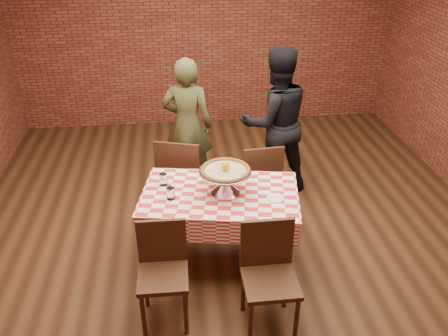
{
  "coord_description": "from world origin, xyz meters",
  "views": [
    {
      "loc": [
        -0.5,
        -3.74,
        2.9
      ],
      "look_at": [
        -0.11,
        -0.25,
        0.94
      ],
      "focal_mm": 36.95,
      "sensor_mm": 36.0,
      "label": 1
    }
  ],
  "objects_px": {
    "table": "(220,229)",
    "chair_far_right": "(258,178)",
    "pizza": "(225,171)",
    "diner_black": "(275,122)",
    "water_glass_right": "(163,179)",
    "diner_olive": "(187,125)",
    "condiment_caddy": "(229,169)",
    "chair_near_left": "(163,279)",
    "chair_near_right": "(270,282)",
    "pizza_stand": "(225,182)",
    "chair_far_left": "(183,175)",
    "water_glass_left": "(171,193)"
  },
  "relations": [
    {
      "from": "chair_far_left",
      "to": "chair_far_right",
      "type": "distance_m",
      "value": 0.79
    },
    {
      "from": "diner_black",
      "to": "pizza_stand",
      "type": "bearing_deg",
      "value": 51.12
    },
    {
      "from": "chair_near_left",
      "to": "pizza",
      "type": "bearing_deg",
      "value": 51.52
    },
    {
      "from": "table",
      "to": "diner_olive",
      "type": "height_order",
      "value": "diner_olive"
    },
    {
      "from": "water_glass_right",
      "to": "chair_far_left",
      "type": "bearing_deg",
      "value": 74.22
    },
    {
      "from": "chair_far_right",
      "to": "pizza_stand",
      "type": "bearing_deg",
      "value": 54.62
    },
    {
      "from": "table",
      "to": "water_glass_left",
      "type": "height_order",
      "value": "water_glass_left"
    },
    {
      "from": "pizza",
      "to": "diner_black",
      "type": "height_order",
      "value": "diner_black"
    },
    {
      "from": "diner_olive",
      "to": "diner_black",
      "type": "height_order",
      "value": "diner_black"
    },
    {
      "from": "water_glass_right",
      "to": "chair_far_right",
      "type": "xyz_separation_m",
      "value": [
        0.96,
        0.54,
        -0.37
      ]
    },
    {
      "from": "chair_near_left",
      "to": "chair_far_right",
      "type": "distance_m",
      "value": 1.71
    },
    {
      "from": "table",
      "to": "diner_olive",
      "type": "xyz_separation_m",
      "value": [
        -0.22,
        1.45,
        0.41
      ]
    },
    {
      "from": "pizza_stand",
      "to": "pizza",
      "type": "xyz_separation_m",
      "value": [
        0.0,
        0.0,
        0.11
      ]
    },
    {
      "from": "water_glass_left",
      "to": "chair_far_right",
      "type": "relative_size",
      "value": 0.12
    },
    {
      "from": "chair_near_left",
      "to": "diner_olive",
      "type": "bearing_deg",
      "value": 83.22
    },
    {
      "from": "water_glass_left",
      "to": "condiment_caddy",
      "type": "bearing_deg",
      "value": 33.18
    },
    {
      "from": "water_glass_left",
      "to": "chair_far_left",
      "type": "xyz_separation_m",
      "value": [
        0.13,
        0.91,
        -0.34
      ]
    },
    {
      "from": "pizza_stand",
      "to": "diner_olive",
      "type": "bearing_deg",
      "value": 100.57
    },
    {
      "from": "table",
      "to": "pizza",
      "type": "distance_m",
      "value": 0.6
    },
    {
      "from": "chair_near_left",
      "to": "chair_far_right",
      "type": "relative_size",
      "value": 0.96
    },
    {
      "from": "diner_olive",
      "to": "diner_black",
      "type": "bearing_deg",
      "value": -177.7
    },
    {
      "from": "chair_far_right",
      "to": "diner_olive",
      "type": "xyz_separation_m",
      "value": [
        -0.7,
        0.71,
        0.34
      ]
    },
    {
      "from": "table",
      "to": "chair_near_right",
      "type": "relative_size",
      "value": 1.5
    },
    {
      "from": "water_glass_right",
      "to": "diner_olive",
      "type": "distance_m",
      "value": 1.28
    },
    {
      "from": "table",
      "to": "chair_far_right",
      "type": "distance_m",
      "value": 0.88
    },
    {
      "from": "chair_near_left",
      "to": "chair_near_right",
      "type": "height_order",
      "value": "chair_near_right"
    },
    {
      "from": "pizza_stand",
      "to": "water_glass_right",
      "type": "relative_size",
      "value": 4.22
    },
    {
      "from": "chair_far_left",
      "to": "table",
      "type": "bearing_deg",
      "value": 126.14
    },
    {
      "from": "diner_black",
      "to": "chair_near_left",
      "type": "bearing_deg",
      "value": 47.22
    },
    {
      "from": "water_glass_left",
      "to": "pizza",
      "type": "bearing_deg",
      "value": 7.17
    },
    {
      "from": "water_glass_right",
      "to": "chair_far_right",
      "type": "height_order",
      "value": "chair_far_right"
    },
    {
      "from": "pizza",
      "to": "condiment_caddy",
      "type": "xyz_separation_m",
      "value": [
        0.07,
        0.29,
        -0.14
      ]
    },
    {
      "from": "chair_near_left",
      "to": "diner_olive",
      "type": "relative_size",
      "value": 0.55
    },
    {
      "from": "table",
      "to": "condiment_caddy",
      "type": "relative_size",
      "value": 9.93
    },
    {
      "from": "chair_far_right",
      "to": "diner_olive",
      "type": "height_order",
      "value": "diner_olive"
    },
    {
      "from": "pizza_stand",
      "to": "condiment_caddy",
      "type": "relative_size",
      "value": 3.41
    },
    {
      "from": "diner_olive",
      "to": "chair_far_right",
      "type": "bearing_deg",
      "value": 146.7
    },
    {
      "from": "water_glass_right",
      "to": "pizza",
      "type": "bearing_deg",
      "value": -19.2
    },
    {
      "from": "pizza",
      "to": "water_glass_right",
      "type": "bearing_deg",
      "value": 160.8
    },
    {
      "from": "diner_olive",
      "to": "pizza_stand",
      "type": "bearing_deg",
      "value": 113.0
    },
    {
      "from": "pizza",
      "to": "chair_near_left",
      "type": "height_order",
      "value": "pizza"
    },
    {
      "from": "table",
      "to": "pizza_stand",
      "type": "relative_size",
      "value": 2.91
    },
    {
      "from": "chair_far_right",
      "to": "diner_black",
      "type": "relative_size",
      "value": 0.53
    },
    {
      "from": "pizza",
      "to": "chair_near_right",
      "type": "bearing_deg",
      "value": -73.29
    },
    {
      "from": "water_glass_left",
      "to": "chair_near_right",
      "type": "relative_size",
      "value": 0.12
    },
    {
      "from": "water_glass_right",
      "to": "condiment_caddy",
      "type": "xyz_separation_m",
      "value": [
        0.6,
        0.11,
        0.01
      ]
    },
    {
      "from": "pizza_stand",
      "to": "diner_olive",
      "type": "relative_size",
      "value": 0.29
    },
    {
      "from": "condiment_caddy",
      "to": "pizza_stand",
      "type": "bearing_deg",
      "value": -85.64
    },
    {
      "from": "pizza_stand",
      "to": "condiment_caddy",
      "type": "bearing_deg",
      "value": 77.3
    },
    {
      "from": "chair_near_right",
      "to": "diner_olive",
      "type": "relative_size",
      "value": 0.57
    }
  ]
}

